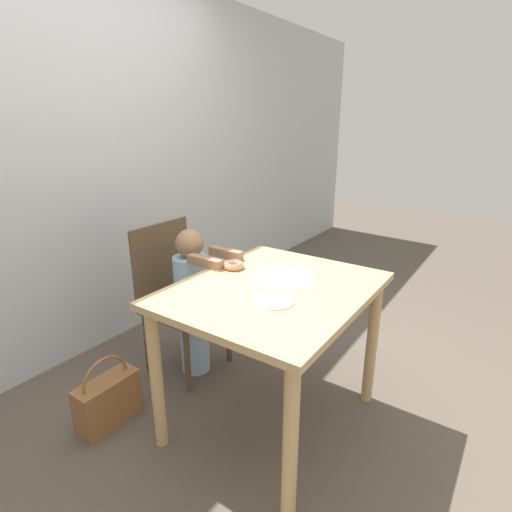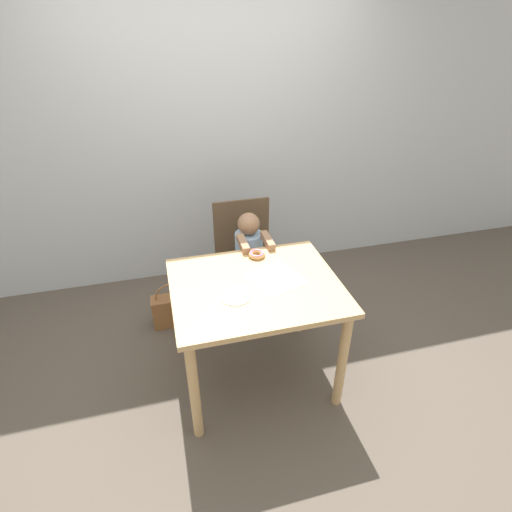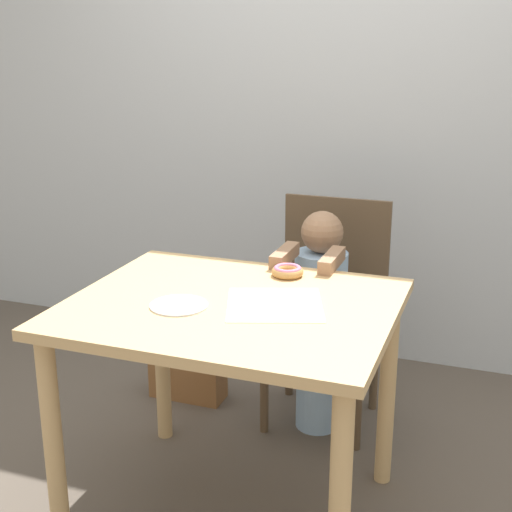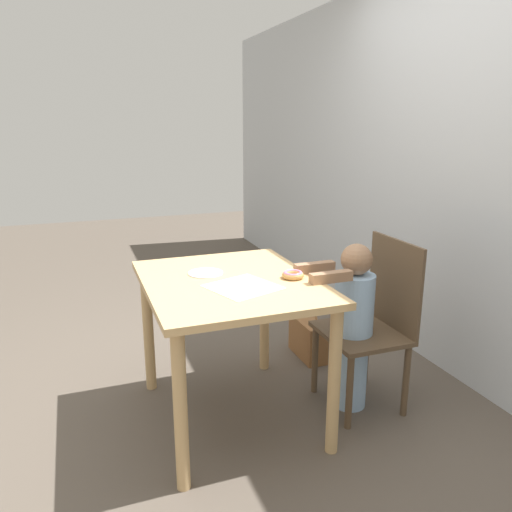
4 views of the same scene
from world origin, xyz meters
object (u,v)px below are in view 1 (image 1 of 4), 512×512
(chair, at_px, (178,296))
(donut, at_px, (234,265))
(child_figure, at_px, (193,301))
(handbag, at_px, (108,400))

(chair, bearing_deg, donut, -93.71)
(chair, distance_m, child_figure, 0.13)
(child_figure, bearing_deg, chair, 90.00)
(donut, bearing_deg, handbag, 146.38)
(handbag, bearing_deg, donut, -33.62)
(donut, bearing_deg, chair, 86.29)
(chair, xyz_separation_m, handbag, (-0.62, -0.08, -0.34))
(chair, relative_size, handbag, 2.39)
(child_figure, height_order, handbag, child_figure)
(chair, relative_size, donut, 8.37)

